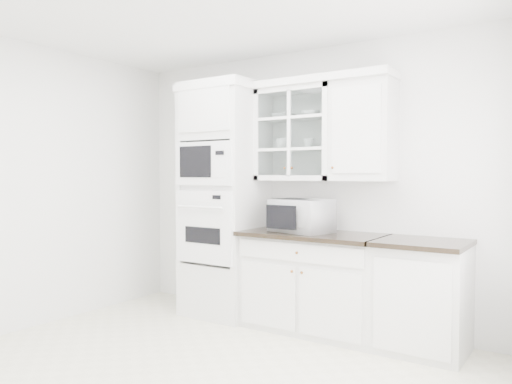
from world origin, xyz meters
The scene contains 13 objects.
ground centered at (0.00, 0.00, 0.01)m, with size 4.00×3.50×0.01m, color beige.
room_shell centered at (0.00, 0.43, 1.78)m, with size 4.00×3.50×2.70m.
oven_column centered at (-0.75, 1.42, 1.20)m, with size 0.76×0.68×2.40m.
base_cabinet_run centered at (0.28, 1.45, 0.46)m, with size 1.32×0.67×0.92m.
extra_base_cabinet centered at (1.28, 1.45, 0.46)m, with size 0.72×0.67×0.92m.
upper_cabinet_glass centered at (0.03, 1.58, 1.85)m, with size 0.80×0.33×0.90m.
upper_cabinet_solid centered at (0.71, 1.58, 1.85)m, with size 0.55×0.33×0.90m, color silver.
crown_molding centered at (-0.07, 1.56, 2.33)m, with size 2.14×0.38×0.07m, color white.
countertop_microwave centered at (0.18, 1.42, 1.07)m, with size 0.53×0.44×0.31m, color white.
bowl_a centered at (-0.14, 1.60, 2.04)m, with size 0.22×0.22×0.05m, color white.
bowl_b centered at (0.16, 1.60, 2.04)m, with size 0.18×0.18×0.06m, color white.
cup_a centered at (-0.14, 1.59, 1.76)m, with size 0.14×0.14×0.11m, color white.
cup_b centered at (0.16, 1.58, 1.76)m, with size 0.10×0.10×0.09m, color white.
Camera 1 is at (2.40, -2.69, 1.46)m, focal length 35.00 mm.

